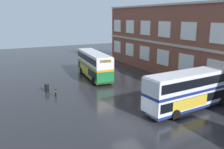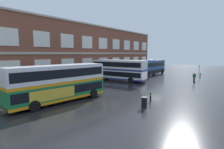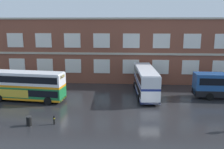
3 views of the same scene
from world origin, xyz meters
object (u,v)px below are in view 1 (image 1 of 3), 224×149
(double_decker_near, at_px, (94,64))
(station_litter_bin, at_px, (47,88))
(double_decker_middle, at_px, (190,90))
(safety_bollard_east, at_px, (56,93))

(double_decker_near, height_order, station_litter_bin, double_decker_near)
(station_litter_bin, bearing_deg, double_decker_near, 114.66)
(double_decker_near, distance_m, double_decker_middle, 17.28)
(double_decker_near, distance_m, safety_bollard_east, 10.28)
(station_litter_bin, distance_m, safety_bollard_east, 2.61)
(double_decker_middle, height_order, safety_bollard_east, double_decker_middle)
(double_decker_middle, bearing_deg, station_litter_bin, -136.98)
(double_decker_middle, bearing_deg, safety_bollard_east, -131.94)
(double_decker_near, relative_size, station_litter_bin, 10.88)
(double_decker_near, distance_m, station_litter_bin, 9.36)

